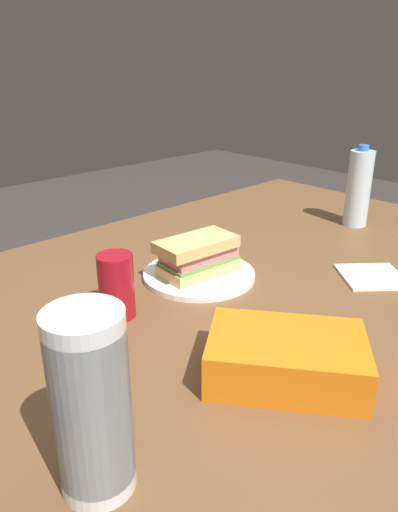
{
  "coord_description": "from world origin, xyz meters",
  "views": [
    {
      "loc": [
        0.7,
        0.6,
        1.18
      ],
      "look_at": [
        0.03,
        -0.1,
        0.78
      ],
      "focal_mm": 34.09,
      "sensor_mm": 36.0,
      "label": 1
    }
  ],
  "objects_px": {
    "plastic_cup_stack": "(92,405)",
    "water_bottle_spare": "(359,188)",
    "paper_plate": "(199,275)",
    "soda_can_red": "(116,286)",
    "chip_bag": "(286,358)",
    "dining_table": "(242,320)",
    "sandwich": "(198,255)"
  },
  "relations": [
    {
      "from": "plastic_cup_stack",
      "to": "water_bottle_spare",
      "type": "xyz_separation_m",
      "value": [
        -1.03,
        -0.27,
        -0.0
      ]
    },
    {
      "from": "paper_plate",
      "to": "soda_can_red",
      "type": "bearing_deg",
      "value": 4.7
    },
    {
      "from": "chip_bag",
      "to": "plastic_cup_stack",
      "type": "bearing_deg",
      "value": 48.24
    },
    {
      "from": "dining_table",
      "to": "plastic_cup_stack",
      "type": "xyz_separation_m",
      "value": [
        0.5,
        0.22,
        0.19
      ]
    },
    {
      "from": "paper_plate",
      "to": "sandwich",
      "type": "relative_size",
      "value": 1.29
    },
    {
      "from": "dining_table",
      "to": "soda_can_red",
      "type": "relative_size",
      "value": 13.46
    },
    {
      "from": "paper_plate",
      "to": "plastic_cup_stack",
      "type": "height_order",
      "value": "plastic_cup_stack"
    },
    {
      "from": "soda_can_red",
      "to": "water_bottle_spare",
      "type": "bearing_deg",
      "value": 177.86
    },
    {
      "from": "chip_bag",
      "to": "water_bottle_spare",
      "type": "distance_m",
      "value": 0.78
    },
    {
      "from": "soda_can_red",
      "to": "plastic_cup_stack",
      "type": "distance_m",
      "value": 0.39
    },
    {
      "from": "soda_can_red",
      "to": "chip_bag",
      "type": "bearing_deg",
      "value": 102.3
    },
    {
      "from": "dining_table",
      "to": "paper_plate",
      "type": "bearing_deg",
      "value": -71.43
    },
    {
      "from": "sandwich",
      "to": "paper_plate",
      "type": "bearing_deg",
      "value": -158.2
    },
    {
      "from": "dining_table",
      "to": "sandwich",
      "type": "height_order",
      "value": "sandwich"
    },
    {
      "from": "chip_bag",
      "to": "plastic_cup_stack",
      "type": "height_order",
      "value": "plastic_cup_stack"
    },
    {
      "from": "paper_plate",
      "to": "sandwich",
      "type": "height_order",
      "value": "sandwich"
    },
    {
      "from": "dining_table",
      "to": "water_bottle_spare",
      "type": "height_order",
      "value": "water_bottle_spare"
    },
    {
      "from": "paper_plate",
      "to": "plastic_cup_stack",
      "type": "xyz_separation_m",
      "value": [
        0.46,
        0.32,
        0.1
      ]
    },
    {
      "from": "dining_table",
      "to": "sandwich",
      "type": "distance_m",
      "value": 0.17
    },
    {
      "from": "water_bottle_spare",
      "to": "dining_table",
      "type": "bearing_deg",
      "value": 5.6
    },
    {
      "from": "sandwich",
      "to": "chip_bag",
      "type": "height_order",
      "value": "sandwich"
    },
    {
      "from": "soda_can_red",
      "to": "sandwich",
      "type": "bearing_deg",
      "value": -175.62
    },
    {
      "from": "chip_bag",
      "to": "soda_can_red",
      "type": "bearing_deg",
      "value": -24.72
    },
    {
      "from": "plastic_cup_stack",
      "to": "water_bottle_spare",
      "type": "distance_m",
      "value": 1.07
    },
    {
      "from": "sandwich",
      "to": "water_bottle_spare",
      "type": "xyz_separation_m",
      "value": [
        -0.57,
        0.05,
        0.05
      ]
    },
    {
      "from": "dining_table",
      "to": "water_bottle_spare",
      "type": "relative_size",
      "value": 7.26
    },
    {
      "from": "dining_table",
      "to": "plastic_cup_stack",
      "type": "distance_m",
      "value": 0.58
    },
    {
      "from": "sandwich",
      "to": "plastic_cup_stack",
      "type": "distance_m",
      "value": 0.56
    },
    {
      "from": "dining_table",
      "to": "water_bottle_spare",
      "type": "distance_m",
      "value": 0.57
    },
    {
      "from": "soda_can_red",
      "to": "plastic_cup_stack",
      "type": "xyz_separation_m",
      "value": [
        0.24,
        0.3,
        0.05
      ]
    },
    {
      "from": "paper_plate",
      "to": "chip_bag",
      "type": "relative_size",
      "value": 1.06
    },
    {
      "from": "paper_plate",
      "to": "water_bottle_spare",
      "type": "xyz_separation_m",
      "value": [
        -0.57,
        0.05,
        0.1
      ]
    }
  ]
}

